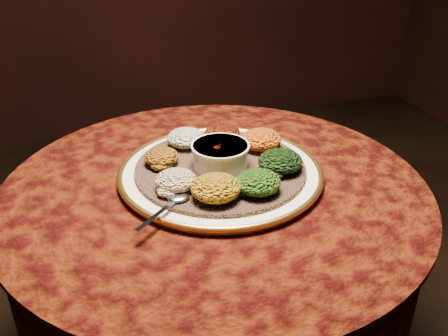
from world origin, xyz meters
name	(u,v)px	position (x,y,z in m)	size (l,w,h in m)	color
table	(215,248)	(0.00, 0.00, 0.55)	(0.96, 0.96, 0.73)	black
platter	(220,172)	(0.02, 0.03, 0.75)	(0.59, 0.59, 0.02)	white
injera	(220,168)	(0.02, 0.03, 0.76)	(0.39, 0.39, 0.01)	brown
stew_bowl	(220,154)	(0.02, 0.03, 0.79)	(0.13, 0.13, 0.05)	white
spoon	(175,200)	(-0.11, -0.09, 0.77)	(0.13, 0.11, 0.01)	silver
portion_ayib	(186,138)	(-0.03, 0.15, 0.78)	(0.09, 0.09, 0.04)	silver
portion_kitfo	(222,133)	(0.07, 0.15, 0.78)	(0.09, 0.08, 0.04)	black
portion_tikil	(261,139)	(0.15, 0.09, 0.79)	(0.10, 0.09, 0.05)	#A36A0D
portion_gomen	(280,161)	(0.14, -0.03, 0.79)	(0.10, 0.09, 0.05)	black
portion_mixveg	(258,182)	(0.06, -0.10, 0.79)	(0.10, 0.09, 0.05)	#A4260A
portion_kik	(216,188)	(-0.03, -0.10, 0.79)	(0.10, 0.10, 0.05)	#A8790E
portion_timatim	(176,180)	(-0.09, -0.04, 0.78)	(0.09, 0.08, 0.04)	maroon
portion_shiro	(162,157)	(-0.10, 0.08, 0.78)	(0.08, 0.08, 0.04)	#8B4810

